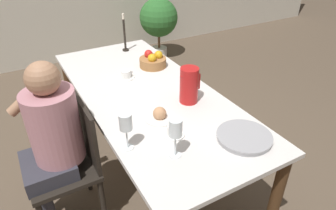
{
  "coord_description": "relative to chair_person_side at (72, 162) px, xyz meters",
  "views": [
    {
      "loc": [
        -0.8,
        -1.72,
        1.81
      ],
      "look_at": [
        0.0,
        -0.31,
        0.8
      ],
      "focal_mm": 32.0,
      "sensor_mm": 36.0,
      "label": 1
    }
  ],
  "objects": [
    {
      "name": "person_seated",
      "position": [
        -0.08,
        0.01,
        0.23
      ],
      "size": [
        0.39,
        0.41,
        1.18
      ],
      "rotation": [
        0.0,
        0.0,
        1.57
      ],
      "color": "#33333D",
      "rests_on": "ground_plane"
    },
    {
      "name": "candlestick_tall",
      "position": [
        0.8,
        0.98,
        0.41
      ],
      "size": [
        0.06,
        0.06,
        0.35
      ],
      "color": "black",
      "rests_on": "dining_table"
    },
    {
      "name": "bread_plate",
      "position": [
        0.54,
        -0.2,
        0.3
      ],
      "size": [
        0.19,
        0.19,
        0.08
      ],
      "color": "white",
      "rests_on": "dining_table"
    },
    {
      "name": "chair_person_side",
      "position": [
        0.0,
        0.0,
        0.0
      ],
      "size": [
        0.42,
        0.42,
        0.88
      ],
      "rotation": [
        0.0,
        0.0,
        1.57
      ],
      "color": "black",
      "rests_on": "ground_plane"
    },
    {
      "name": "serving_tray",
      "position": [
        0.86,
        -0.61,
        0.29
      ],
      "size": [
        0.31,
        0.31,
        0.03
      ],
      "color": "#9E9EA3",
      "rests_on": "dining_table"
    },
    {
      "name": "ground_plane",
      "position": [
        0.63,
        0.16,
        -0.48
      ],
      "size": [
        20.0,
        20.0,
        0.0
      ],
      "primitive_type": "plane",
      "color": "brown"
    },
    {
      "name": "dining_table",
      "position": [
        0.63,
        0.16,
        0.18
      ],
      "size": [
        0.88,
        2.05,
        0.75
      ],
      "color": "silver",
      "rests_on": "ground_plane"
    },
    {
      "name": "wine_glass_water",
      "position": [
        0.26,
        -0.36,
        0.44
      ],
      "size": [
        0.07,
        0.07,
        0.22
      ],
      "color": "white",
      "rests_on": "dining_table"
    },
    {
      "name": "fruit_bowl",
      "position": [
        0.86,
        0.52,
        0.33
      ],
      "size": [
        0.22,
        0.22,
        0.13
      ],
      "color": "#9E6B3D",
      "rests_on": "dining_table"
    },
    {
      "name": "teacup_across",
      "position": [
        0.58,
        0.43,
        0.3
      ],
      "size": [
        0.13,
        0.13,
        0.06
      ],
      "color": "white",
      "rests_on": "dining_table"
    },
    {
      "name": "potted_plant",
      "position": [
        1.86,
        2.32,
        0.1
      ],
      "size": [
        0.56,
        0.56,
        0.88
      ],
      "color": "beige",
      "rests_on": "ground_plane"
    },
    {
      "name": "red_pitcher",
      "position": [
        0.81,
        -0.11,
        0.4
      ],
      "size": [
        0.15,
        0.12,
        0.25
      ],
      "color": "red",
      "rests_on": "dining_table"
    },
    {
      "name": "teacup_near_person",
      "position": [
        0.54,
        -0.38,
        0.3
      ],
      "size": [
        0.13,
        0.13,
        0.06
      ],
      "color": "white",
      "rests_on": "dining_table"
    },
    {
      "name": "wine_glass_juice",
      "position": [
        0.45,
        -0.54,
        0.44
      ],
      "size": [
        0.07,
        0.07,
        0.23
      ],
      "color": "white",
      "rests_on": "dining_table"
    }
  ]
}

